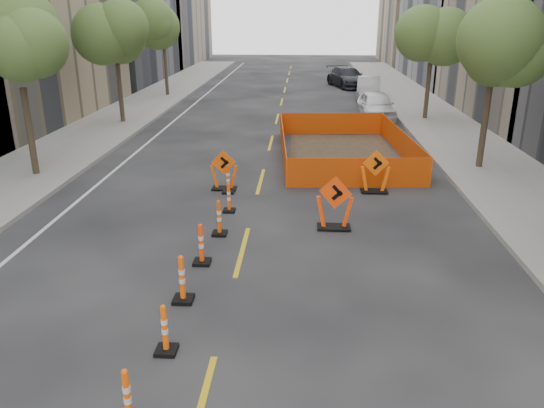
# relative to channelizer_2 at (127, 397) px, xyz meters

# --- Properties ---
(ground_plane) EXTENTS (140.00, 140.00, 0.00)m
(ground_plane) POSITION_rel_channelizer_2_xyz_m (0.99, 2.20, -0.49)
(ground_plane) COLOR black
(sidewalk_left) EXTENTS (4.00, 90.00, 0.15)m
(sidewalk_left) POSITION_rel_channelizer_2_xyz_m (-8.01, 14.20, -0.42)
(sidewalk_left) COLOR gray
(sidewalk_left) RESTS_ON ground
(sidewalk_right) EXTENTS (4.00, 90.00, 0.15)m
(sidewalk_right) POSITION_rel_channelizer_2_xyz_m (9.99, 14.20, -0.42)
(sidewalk_right) COLOR gray
(sidewalk_right) RESTS_ON ground
(tree_l_b) EXTENTS (2.80, 2.80, 5.95)m
(tree_l_b) POSITION_rel_channelizer_2_xyz_m (-7.41, 12.20, 4.03)
(tree_l_b) COLOR #382B1E
(tree_l_b) RESTS_ON ground
(tree_l_c) EXTENTS (2.80, 2.80, 5.95)m
(tree_l_c) POSITION_rel_channelizer_2_xyz_m (-7.41, 22.20, 4.03)
(tree_l_c) COLOR #382B1E
(tree_l_c) RESTS_ON ground
(tree_l_d) EXTENTS (2.80, 2.80, 5.95)m
(tree_l_d) POSITION_rel_channelizer_2_xyz_m (-7.41, 32.20, 4.03)
(tree_l_d) COLOR #382B1E
(tree_l_d) RESTS_ON ground
(tree_r_b) EXTENTS (2.80, 2.80, 5.95)m
(tree_r_b) POSITION_rel_channelizer_2_xyz_m (9.39, 14.20, 4.03)
(tree_r_b) COLOR #382B1E
(tree_r_b) RESTS_ON ground
(tree_r_c) EXTENTS (2.80, 2.80, 5.95)m
(tree_r_c) POSITION_rel_channelizer_2_xyz_m (9.39, 24.20, 4.03)
(tree_r_c) COLOR #382B1E
(tree_r_c) RESTS_ON ground
(channelizer_2) EXTENTS (0.39, 0.39, 0.99)m
(channelizer_2) POSITION_rel_channelizer_2_xyz_m (0.00, 0.00, 0.00)
(channelizer_2) COLOR #F0530A
(channelizer_2) RESTS_ON ground
(channelizer_3) EXTENTS (0.39, 0.39, 0.98)m
(channelizer_3) POSITION_rel_channelizer_2_xyz_m (0.10, 1.80, -0.01)
(channelizer_3) COLOR #FC580A
(channelizer_3) RESTS_ON ground
(channelizer_4) EXTENTS (0.42, 0.42, 1.08)m
(channelizer_4) POSITION_rel_channelizer_2_xyz_m (0.02, 3.61, 0.04)
(channelizer_4) COLOR #FF530A
(channelizer_4) RESTS_ON ground
(channelizer_5) EXTENTS (0.41, 0.41, 1.05)m
(channelizer_5) POSITION_rel_channelizer_2_xyz_m (0.09, 5.41, 0.03)
(channelizer_5) COLOR #FF410A
(channelizer_5) RESTS_ON ground
(channelizer_6) EXTENTS (0.40, 0.40, 1.02)m
(channelizer_6) POSITION_rel_channelizer_2_xyz_m (0.25, 7.21, 0.01)
(channelizer_6) COLOR #D74A09
(channelizer_6) RESTS_ON ground
(channelizer_7) EXTENTS (0.37, 0.37, 0.94)m
(channelizer_7) POSITION_rel_channelizer_2_xyz_m (0.27, 9.02, -0.03)
(channelizer_7) COLOR #F04A0A
(channelizer_7) RESTS_ON ground
(channelizer_8) EXTENTS (0.40, 0.40, 1.00)m
(channelizer_8) POSITION_rel_channelizer_2_xyz_m (-0.00, 10.82, 0.01)
(channelizer_8) COLOR #EB4309
(channelizer_8) RESTS_ON ground
(chevron_sign_left) EXTENTS (1.03, 0.73, 1.41)m
(chevron_sign_left) POSITION_rel_channelizer_2_xyz_m (-0.20, 11.18, 0.21)
(chevron_sign_left) COLOR #DF4E09
(chevron_sign_left) RESTS_ON ground
(chevron_sign_center) EXTENTS (1.20, 0.94, 1.57)m
(chevron_sign_center) POSITION_rel_channelizer_2_xyz_m (3.44, 7.84, 0.29)
(chevron_sign_center) COLOR #FD400A
(chevron_sign_center) RESTS_ON ground
(chevron_sign_right) EXTENTS (1.08, 0.74, 1.50)m
(chevron_sign_right) POSITION_rel_channelizer_2_xyz_m (4.97, 11.15, 0.26)
(chevron_sign_right) COLOR #FF600A
(chevron_sign_right) RESTS_ON ground
(safety_fence) EXTENTS (5.62, 8.92, 1.07)m
(safety_fence) POSITION_rel_channelizer_2_xyz_m (4.19, 15.96, 0.04)
(safety_fence) COLOR #FF610D
(safety_fence) RESTS_ON ground
(parked_car_near) EXTENTS (1.99, 4.58, 1.54)m
(parked_car_near) POSITION_rel_channelizer_2_xyz_m (6.65, 24.51, 0.27)
(parked_car_near) COLOR white
(parked_car_near) RESTS_ON ground
(parked_car_mid) EXTENTS (2.03, 4.64, 1.48)m
(parked_car_mid) POSITION_rel_channelizer_2_xyz_m (7.07, 32.24, 0.25)
(parked_car_mid) COLOR #96969B
(parked_car_mid) RESTS_ON ground
(parked_car_far) EXTENTS (3.61, 5.78, 1.56)m
(parked_car_far) POSITION_rel_channelizer_2_xyz_m (6.02, 38.23, 0.29)
(parked_car_far) COLOR black
(parked_car_far) RESTS_ON ground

